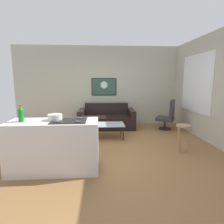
{
  "coord_description": "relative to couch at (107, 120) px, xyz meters",
  "views": [
    {
      "loc": [
        -0.2,
        -4.36,
        1.61
      ],
      "look_at": [
        0.14,
        0.9,
        0.7
      ],
      "focal_mm": 29.75,
      "sensor_mm": 36.0,
      "label": 1
    }
  ],
  "objects": [
    {
      "name": "mixing_bowl",
      "position": [
        -1.02,
        -2.88,
        0.68
      ],
      "size": [
        0.25,
        0.25,
        0.11
      ],
      "color": "silver",
      "rests_on": "kitchen_counter"
    },
    {
      "name": "armchair",
      "position": [
        1.99,
        -0.36,
        0.18
      ],
      "size": [
        0.74,
        0.75,
        0.99
      ],
      "color": "black",
      "rests_on": "ground"
    },
    {
      "name": "couch",
      "position": [
        0.0,
        0.0,
        0.0
      ],
      "size": [
        1.89,
        0.94,
        0.81
      ],
      "color": "black",
      "rests_on": "ground"
    },
    {
      "name": "wall_painting",
      "position": [
        -0.07,
        0.57,
        1.09
      ],
      "size": [
        0.9,
        0.03,
        0.62
      ],
      "color": "black"
    },
    {
      "name": "ground",
      "position": [
        -0.02,
        -1.81,
        -0.3
      ],
      "size": [
        6.4,
        6.4,
        0.04
      ],
      "primitive_type": "cube",
      "color": "olive"
    },
    {
      "name": "right_wall",
      "position": [
        2.6,
        -1.51,
        1.12
      ],
      "size": [
        0.05,
        6.4,
        2.8
      ],
      "primitive_type": "cube",
      "color": "#B2B19E",
      "rests_on": "ground"
    },
    {
      "name": "kitchen_counter",
      "position": [
        -1.04,
        -2.95,
        0.18
      ],
      "size": [
        1.56,
        0.66,
        0.93
      ],
      "color": "silver",
      "rests_on": "ground"
    },
    {
      "name": "bar_stool",
      "position": [
        1.63,
        -2.26,
        0.2
      ],
      "size": [
        0.35,
        0.35,
        0.62
      ],
      "color": "#A17B53",
      "rests_on": "ground"
    },
    {
      "name": "window",
      "position": [
        2.57,
        -0.91,
        1.23
      ],
      "size": [
        0.03,
        1.64,
        1.66
      ],
      "color": "silver"
    },
    {
      "name": "coffee_table",
      "position": [
        -0.06,
        -1.1,
        0.09
      ],
      "size": [
        1.01,
        0.63,
        0.39
      ],
      "color": "silver",
      "rests_on": "ground"
    },
    {
      "name": "back_wall",
      "position": [
        -0.02,
        0.62,
        1.12
      ],
      "size": [
        6.4,
        0.05,
        2.8
      ],
      "primitive_type": "cube",
      "color": "#B0B39E",
      "rests_on": "ground"
    },
    {
      "name": "soda_bottle",
      "position": [
        -1.57,
        -2.97,
        0.76
      ],
      "size": [
        0.09,
        0.09,
        0.29
      ],
      "color": "#137620",
      "rests_on": "kitchen_counter"
    }
  ]
}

